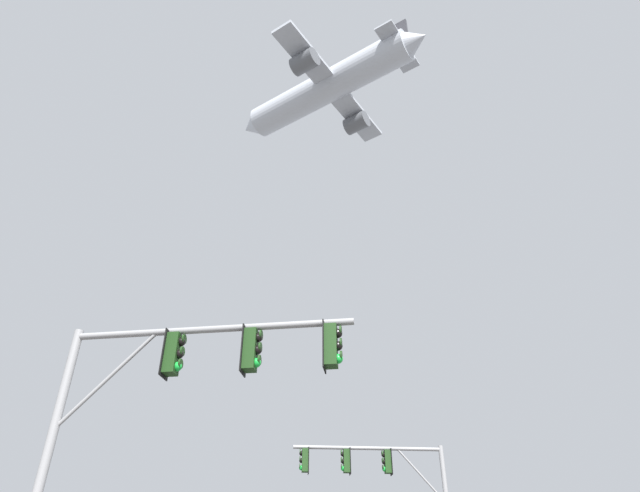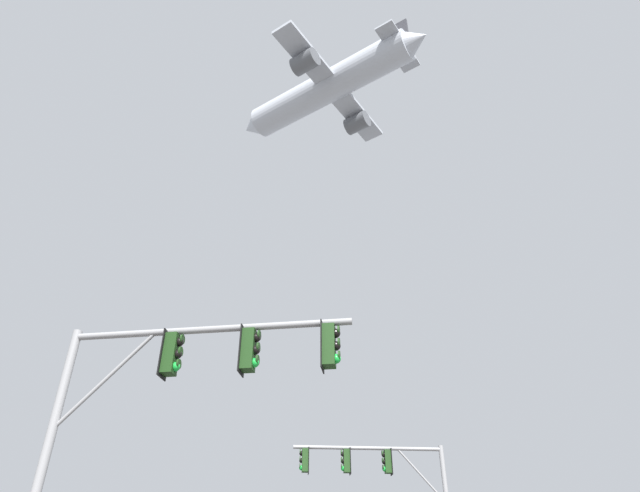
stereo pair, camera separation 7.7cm
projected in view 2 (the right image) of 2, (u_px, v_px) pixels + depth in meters
name	position (u px, v px, depth m)	size (l,w,h in m)	color
signal_pole_near	(173.00, 386.00, 11.21)	(6.33, 0.70, 6.21)	gray
signal_pole_far	(386.00, 482.00, 21.93)	(6.29, 1.15, 6.43)	gray
airplane	(328.00, 87.00, 58.71)	(21.77, 16.81, 6.43)	#B7BCC6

